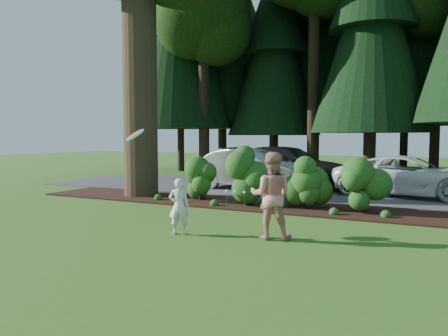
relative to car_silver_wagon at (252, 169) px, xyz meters
name	(u,v)px	position (x,y,z in m)	size (l,w,h in m)	color
ground	(206,224)	(1.57, -6.79, -0.86)	(80.00, 80.00, 0.00)	#37601B
mulch_bed	(255,205)	(1.57, -3.54, -0.84)	(16.00, 2.50, 0.05)	black
driveway	(295,190)	(1.57, 0.71, -0.85)	(22.00, 6.00, 0.03)	#38383A
shrub_row	(277,182)	(2.34, -3.65, -0.05)	(6.53, 1.60, 1.61)	#1E4114
lily_cluster	(235,193)	(1.27, -4.39, -0.37)	(0.69, 0.09, 0.57)	#1E4114
tree_wall	(347,8)	(1.82, 9.59, 8.64)	(25.66, 12.15, 17.09)	black
car_silver_wagon	(252,169)	(0.00, 0.00, 0.00)	(1.76, 5.06, 1.67)	#A5A5A9
car_white_suv	(410,176)	(5.88, 0.75, -0.10)	(2.43, 5.27, 1.46)	silver
car_dark_suv	(288,166)	(0.92, 1.89, 0.03)	(2.41, 5.93, 1.72)	black
child	(179,206)	(1.59, -8.12, -0.23)	(0.47, 0.31, 1.28)	silver
adult	(271,195)	(3.60, -7.59, 0.08)	(0.92, 0.71, 1.89)	red
frisbee	(135,135)	(0.41, -8.15, 1.38)	(0.55, 0.45, 0.41)	teal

